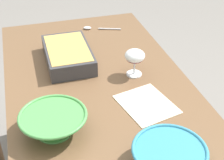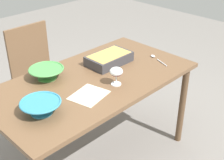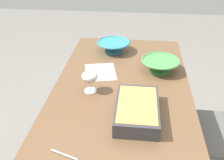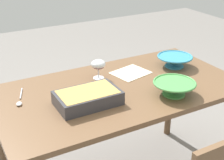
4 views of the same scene
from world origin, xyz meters
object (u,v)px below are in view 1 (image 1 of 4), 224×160
wine_glass (135,57)px  small_bowl (169,156)px  dining_table (100,103)px  serving_spoon (94,28)px  napkin (147,104)px  casserole_dish (68,54)px  mixing_bowl (54,122)px

wine_glass → small_bowl: size_ratio=0.53×
dining_table → serving_spoon: bearing=168.9°
serving_spoon → napkin: 0.73m
casserole_dish → serving_spoon: (-0.31, 0.20, -0.03)m
casserole_dish → wine_glass: bearing=53.5°
mixing_bowl → napkin: 0.38m
napkin → wine_glass: bearing=173.7°
dining_table → wine_glass: 0.25m
casserole_dish → small_bowl: small_bowl is taller
wine_glass → casserole_dish: wine_glass is taller
dining_table → mixing_bowl: size_ratio=6.03×
mixing_bowl → napkin: (-0.06, 0.37, -0.04)m
mixing_bowl → small_bowl: mixing_bowl is taller
dining_table → serving_spoon: (-0.56, 0.11, 0.09)m
small_bowl → napkin: 0.32m
dining_table → mixing_bowl: 0.34m
small_bowl → serving_spoon: small_bowl is taller
mixing_bowl → napkin: mixing_bowl is taller
wine_glass → mixing_bowl: size_ratio=0.52×
small_bowl → wine_glass: bearing=172.1°
dining_table → napkin: napkin is taller
wine_glass → small_bowl: 0.55m
serving_spoon → napkin: size_ratio=0.91×
small_bowl → serving_spoon: (-1.05, 0.01, -0.04)m
casserole_dish → mixing_bowl: bearing=-15.8°
napkin → dining_table: bearing=-138.8°
mixing_bowl → serving_spoon: (-0.79, 0.34, -0.04)m
wine_glass → casserole_dish: 0.33m
napkin → casserole_dish: bearing=-150.1°
wine_glass → mixing_bowl: (0.28, -0.40, -0.04)m
casserole_dish → small_bowl: bearing=14.5°
casserole_dish → serving_spoon: 0.38m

